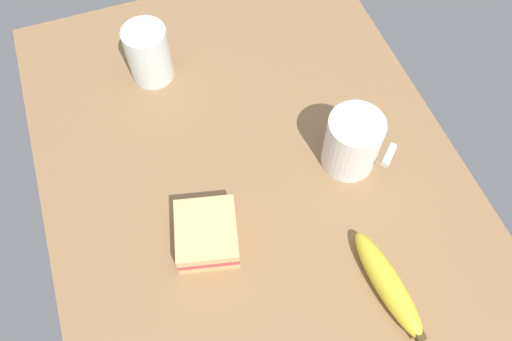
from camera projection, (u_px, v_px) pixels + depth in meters
tabletop at (256, 183)px, 80.67cm from camera, size 90.00×64.00×2.00cm
coffee_mug_black at (352, 142)px, 77.14cm from camera, size 9.99×9.90×10.05cm
sandwich_main at (207, 234)px, 72.96cm from camera, size 11.23×10.52×4.40cm
glass_of_milk at (149, 56)px, 86.43cm from camera, size 7.27×7.27×10.18cm
banana at (388, 284)px, 69.76cm from camera, size 16.52×5.18×3.64cm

